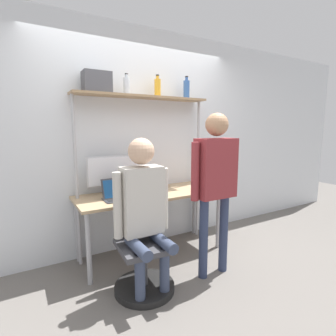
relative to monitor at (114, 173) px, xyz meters
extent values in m
plane|color=slate|center=(0.39, -0.50, -1.00)|extent=(12.00, 12.00, 0.00)
cube|color=silver|center=(0.39, 0.19, 0.35)|extent=(8.00, 0.06, 2.70)
cube|color=tan|center=(0.39, -0.16, -0.26)|extent=(1.73, 0.64, 0.03)
cylinder|color=#A5A5AA|center=(-0.41, -0.42, -0.64)|extent=(0.05, 0.05, 0.73)
cylinder|color=#A5A5AA|center=(1.20, -0.42, -0.64)|extent=(0.05, 0.05, 0.73)
cylinder|color=#A5A5AA|center=(-0.41, 0.10, -0.64)|extent=(0.05, 0.05, 0.73)
cylinder|color=#A5A5AA|center=(1.20, 0.10, -0.64)|extent=(0.05, 0.05, 0.73)
cube|color=#997A56|center=(0.39, 0.02, 0.86)|extent=(1.64, 0.26, 0.02)
cylinder|color=#B2B2B7|center=(-0.41, 0.02, -0.06)|extent=(0.04, 0.04, 1.88)
cylinder|color=#B2B2B7|center=(1.19, 0.02, -0.06)|extent=(0.04, 0.04, 1.88)
cylinder|color=#B7B7BC|center=(0.00, 0.00, -0.24)|extent=(0.21, 0.21, 0.01)
cylinder|color=#B7B7BC|center=(0.00, 0.00, -0.18)|extent=(0.06, 0.06, 0.10)
cube|color=#B7B7BC|center=(0.00, 0.00, 0.03)|extent=(0.61, 0.01, 0.34)
cube|color=silver|center=(0.00, 0.00, 0.03)|extent=(0.58, 0.02, 0.31)
cube|color=#333338|center=(-0.04, -0.26, -0.24)|extent=(0.31, 0.22, 0.01)
cube|color=black|center=(-0.04, -0.27, -0.23)|extent=(0.27, 0.12, 0.00)
cube|color=#333338|center=(-0.04, -0.18, -0.13)|extent=(0.31, 0.08, 0.21)
cube|color=#194C8C|center=(-0.04, -0.19, -0.14)|extent=(0.28, 0.07, 0.18)
cube|color=silver|center=(0.19, -0.26, -0.24)|extent=(0.07, 0.15, 0.01)
cube|color=black|center=(0.19, -0.26, -0.23)|extent=(0.06, 0.13, 0.00)
cylinder|color=black|center=(0.00, -0.78, -0.97)|extent=(0.56, 0.56, 0.06)
cylinder|color=#4C4C51|center=(0.00, -0.78, -0.76)|extent=(0.06, 0.06, 0.36)
cube|color=#3F3F44|center=(0.00, -0.78, -0.56)|extent=(0.49, 0.49, 0.05)
cube|color=#3F3F44|center=(0.02, -0.57, -0.31)|extent=(0.42, 0.07, 0.45)
cylinder|color=#38425B|center=(-0.12, -0.95, -0.77)|extent=(0.09, 0.09, 0.47)
cylinder|color=#38425B|center=(0.12, -0.95, -0.77)|extent=(0.09, 0.09, 0.47)
cylinder|color=#38425B|center=(-0.12, -0.92, -0.49)|extent=(0.10, 0.38, 0.10)
cylinder|color=#38425B|center=(0.12, -0.92, -0.49)|extent=(0.10, 0.38, 0.10)
cube|color=beige|center=(0.00, -0.75, -0.14)|extent=(0.37, 0.20, 0.61)
cylinder|color=beige|center=(-0.23, -0.75, -0.15)|extent=(0.08, 0.08, 0.58)
cylinder|color=beige|center=(0.23, -0.75, -0.15)|extent=(0.08, 0.08, 0.58)
sphere|color=#D8AD8C|center=(0.00, -0.75, 0.30)|extent=(0.23, 0.23, 0.23)
cylinder|color=#2D3856|center=(0.61, -0.88, -0.59)|extent=(0.09, 0.09, 0.82)
cylinder|color=#2D3856|center=(0.87, -0.88, -0.59)|extent=(0.09, 0.09, 0.82)
cube|color=maroon|center=(0.74, -0.88, 0.11)|extent=(0.41, 0.20, 0.58)
cylinder|color=maroon|center=(0.49, -0.88, 0.10)|extent=(0.08, 0.08, 0.55)
cylinder|color=maroon|center=(0.99, -0.88, 0.10)|extent=(0.08, 0.08, 0.55)
sphere|color=tan|center=(0.74, -0.88, 0.54)|extent=(0.22, 0.22, 0.22)
cylinder|color=silver|center=(0.18, 0.02, 0.97)|extent=(0.07, 0.07, 0.18)
cylinder|color=silver|center=(0.18, 0.02, 1.08)|extent=(0.03, 0.03, 0.03)
cylinder|color=black|center=(0.18, 0.02, 1.10)|extent=(0.04, 0.04, 0.01)
cylinder|color=#335999|center=(0.99, 0.02, 0.99)|extent=(0.08, 0.08, 0.22)
cylinder|color=#335999|center=(0.99, 0.02, 1.12)|extent=(0.04, 0.04, 0.04)
cylinder|color=black|center=(0.99, 0.02, 1.15)|extent=(0.04, 0.04, 0.01)
cylinder|color=gold|center=(0.58, 0.02, 0.98)|extent=(0.08, 0.08, 0.20)
cylinder|color=gold|center=(0.58, 0.02, 1.10)|extent=(0.03, 0.03, 0.04)
cylinder|color=black|center=(0.58, 0.02, 1.12)|extent=(0.04, 0.04, 0.01)
cube|color=#4C4C51|center=(-0.15, 0.02, 0.98)|extent=(0.29, 0.20, 0.22)
camera|label=1|loc=(-0.94, -2.84, 0.51)|focal=28.00mm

